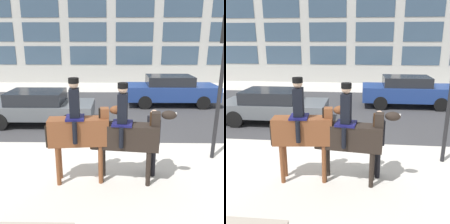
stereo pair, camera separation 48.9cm
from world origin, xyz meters
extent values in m
plane|color=beige|center=(0.00, 0.00, 0.00)|extent=(80.00, 80.00, 0.00)
cube|color=#38383A|center=(0.00, 4.75, 0.00)|extent=(24.81, 8.50, 0.01)
cube|color=#33475B|center=(-5.46, 12.83, 2.19)|extent=(2.91, 0.02, 1.43)
cube|color=#33475B|center=(-1.82, 12.83, 2.19)|extent=(2.91, 0.02, 1.43)
cube|color=#33475B|center=(1.82, 12.83, 2.19)|extent=(2.91, 0.02, 1.43)
cube|color=#33475B|center=(5.46, 12.83, 2.19)|extent=(2.91, 0.02, 1.43)
cube|color=#33475B|center=(-5.46, 12.83, 3.98)|extent=(2.91, 0.02, 1.43)
cube|color=#33475B|center=(-1.82, 12.83, 3.98)|extent=(2.91, 0.02, 1.43)
cube|color=#33475B|center=(1.82, 12.83, 3.98)|extent=(2.91, 0.02, 1.43)
cube|color=#33475B|center=(5.46, 12.83, 3.98)|extent=(2.91, 0.02, 1.43)
cube|color=#33475B|center=(-5.46, 12.83, 5.76)|extent=(2.91, 0.02, 1.43)
cube|color=#33475B|center=(-1.82, 12.83, 5.76)|extent=(2.91, 0.02, 1.43)
cube|color=#33475B|center=(1.82, 12.83, 5.76)|extent=(2.91, 0.02, 1.43)
cube|color=#33475B|center=(5.46, 12.83, 5.76)|extent=(2.91, 0.02, 1.43)
cube|color=brown|center=(-0.50, -1.89, 1.32)|extent=(1.46, 0.57, 0.66)
cylinder|color=brown|center=(-0.01, -1.69, 0.50)|extent=(0.11, 0.11, 0.99)
cylinder|color=brown|center=(0.02, -2.00, 0.50)|extent=(0.11, 0.11, 0.99)
cylinder|color=brown|center=(-1.03, -1.79, 0.50)|extent=(0.11, 0.11, 0.99)
cylinder|color=brown|center=(-1.00, -2.09, 0.50)|extent=(0.11, 0.11, 0.99)
cube|color=brown|center=(0.12, -1.84, 1.65)|extent=(0.22, 0.26, 0.47)
cube|color=black|center=(0.00, -1.85, 1.67)|extent=(0.05, 0.08, 0.42)
ellipsoid|color=brown|center=(0.42, -1.81, 1.84)|extent=(0.37, 0.23, 0.21)
cube|color=silver|center=(0.52, -1.80, 1.86)|extent=(0.13, 0.06, 0.09)
cylinder|color=black|center=(-1.25, -1.96, 1.21)|extent=(0.09, 0.09, 0.55)
cube|color=#14144C|center=(-0.57, -1.90, 1.67)|extent=(0.47, 0.52, 0.05)
cube|color=black|center=(-0.57, -1.90, 2.03)|extent=(0.25, 0.34, 0.66)
sphere|color=#D1A889|center=(-0.57, -1.90, 2.47)|extent=(0.22, 0.22, 0.22)
cylinder|color=black|center=(-0.57, -1.90, 2.55)|extent=(0.24, 0.24, 0.12)
cylinder|color=black|center=(-0.60, -1.63, 1.39)|extent=(0.11, 0.11, 0.52)
cylinder|color=black|center=(-0.55, -2.17, 1.39)|extent=(0.11, 0.11, 0.52)
cube|color=black|center=(0.62, -1.88, 1.20)|extent=(1.63, 0.62, 0.61)
cylinder|color=black|center=(1.21, -1.79, 0.45)|extent=(0.11, 0.11, 0.90)
cylinder|color=black|center=(1.17, -2.10, 0.45)|extent=(0.11, 0.11, 0.90)
cylinder|color=black|center=(0.07, -1.66, 0.45)|extent=(0.11, 0.11, 0.90)
cylinder|color=black|center=(0.04, -1.97, 0.45)|extent=(0.11, 0.11, 0.90)
cube|color=black|center=(1.32, -1.96, 1.56)|extent=(0.23, 0.26, 0.53)
cube|color=#382314|center=(1.20, -1.95, 1.58)|extent=(0.05, 0.08, 0.48)
ellipsoid|color=black|center=(1.61, -1.99, 1.77)|extent=(0.37, 0.24, 0.21)
cube|color=silver|center=(1.71, -2.01, 1.79)|extent=(0.13, 0.06, 0.08)
cylinder|color=#382314|center=(-0.21, -1.78, 1.10)|extent=(0.09, 0.09, 0.55)
cube|color=#14144C|center=(0.54, -1.87, 1.52)|extent=(0.53, 0.53, 0.05)
cube|color=black|center=(0.54, -1.87, 1.90)|extent=(0.26, 0.34, 0.69)
sphere|color=#D1A889|center=(0.54, -1.87, 2.36)|extent=(0.22, 0.22, 0.22)
cylinder|color=black|center=(0.54, -1.87, 2.43)|extent=(0.24, 0.24, 0.12)
cylinder|color=black|center=(0.58, -1.60, 1.26)|extent=(0.11, 0.11, 0.49)
cylinder|color=black|center=(0.51, -2.14, 1.26)|extent=(0.11, 0.11, 0.49)
cylinder|color=black|center=(1.35, -1.64, 0.46)|extent=(0.13, 0.13, 0.92)
cylinder|color=black|center=(1.33, -1.48, 0.46)|extent=(0.13, 0.13, 0.92)
cube|color=black|center=(1.34, -1.56, 1.25)|extent=(0.29, 0.43, 0.65)
sphere|color=#D1A889|center=(1.34, -1.56, 1.67)|extent=(0.20, 0.20, 0.20)
cube|color=black|center=(1.10, -1.78, 1.42)|extent=(0.56, 0.19, 0.09)
cone|color=orange|center=(0.76, -1.85, 1.42)|extent=(0.18, 0.08, 0.04)
cube|color=#51565B|center=(-2.78, 2.52, 0.62)|extent=(4.45, 1.81, 0.56)
cube|color=black|center=(-2.89, 2.52, 1.15)|extent=(2.23, 1.59, 0.50)
cylinder|color=black|center=(-1.40, 1.69, 0.35)|extent=(0.69, 0.22, 0.69)
cylinder|color=black|center=(-1.40, 3.35, 0.35)|extent=(0.69, 0.22, 0.69)
cylinder|color=black|center=(-4.16, 3.35, 0.35)|extent=(0.69, 0.22, 0.69)
cube|color=navy|center=(3.35, 5.71, 0.72)|extent=(4.75, 1.82, 0.76)
cube|color=black|center=(3.23, 5.71, 1.35)|extent=(2.38, 1.60, 0.49)
cylinder|color=black|center=(4.82, 4.87, 0.35)|extent=(0.69, 0.22, 0.69)
cylinder|color=black|center=(4.82, 6.54, 0.35)|extent=(0.69, 0.22, 0.69)
cylinder|color=black|center=(1.87, 4.87, 0.35)|extent=(0.69, 0.22, 0.69)
cylinder|color=black|center=(1.87, 6.54, 0.35)|extent=(0.69, 0.22, 0.69)
cylinder|color=black|center=(3.30, -0.57, 1.67)|extent=(0.11, 0.11, 3.34)
camera|label=1|loc=(0.38, -7.48, 3.45)|focal=40.00mm
camera|label=2|loc=(0.87, -7.45, 3.45)|focal=40.00mm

